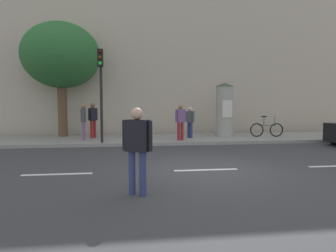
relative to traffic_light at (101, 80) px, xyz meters
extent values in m
plane|color=#38383A|center=(3.34, -5.24, -2.90)|extent=(80.00, 80.00, 0.00)
cube|color=gray|center=(3.34, 1.76, -2.82)|extent=(36.00, 4.00, 0.15)
cube|color=silver|center=(-0.66, -5.24, -2.89)|extent=(1.80, 0.16, 0.01)
cube|color=silver|center=(3.34, -5.24, -2.89)|extent=(1.80, 0.16, 0.01)
cube|color=#B7A893|center=(3.34, 6.76, 2.91)|extent=(36.00, 5.00, 11.62)
cylinder|color=black|center=(0.00, 0.11, -1.09)|extent=(0.12, 0.12, 3.31)
cube|color=black|center=(0.00, -0.07, 0.94)|extent=(0.24, 0.24, 0.75)
sphere|color=#390605|center=(0.00, -0.20, 1.17)|extent=(0.16, 0.16, 0.16)
sphere|color=#3C2906|center=(0.00, -0.20, 0.93)|extent=(0.16, 0.16, 0.16)
sphere|color=green|center=(0.00, -0.20, 0.69)|extent=(0.16, 0.16, 0.16)
cylinder|color=#9E9B93|center=(6.30, 2.16, -1.41)|extent=(0.90, 0.90, 2.67)
cone|color=#334C33|center=(6.30, 2.16, 0.02)|extent=(0.99, 0.99, 0.20)
cube|color=silver|center=(6.30, 1.70, -1.28)|extent=(0.54, 0.02, 0.90)
cylinder|color=brown|center=(-2.30, 3.08, -1.47)|extent=(0.48, 0.48, 2.56)
ellipsoid|color=#28602D|center=(-2.30, 3.08, 1.52)|extent=(4.01, 4.01, 3.41)
cylinder|color=navy|center=(1.48, -7.35, -2.45)|extent=(0.14, 0.14, 0.89)
cylinder|color=navy|center=(1.27, -7.24, -2.45)|extent=(0.14, 0.14, 0.89)
cube|color=black|center=(1.37, -7.30, -1.70)|extent=(0.54, 0.44, 0.63)
cylinder|color=black|center=(1.62, -7.43, -1.70)|extent=(0.09, 0.09, 0.60)
cylinder|color=black|center=(1.12, -7.16, -1.70)|extent=(0.09, 0.09, 0.60)
sphere|color=tan|center=(1.37, -7.30, -1.26)|extent=(0.24, 0.24, 0.24)
cylinder|color=maroon|center=(-0.68, 1.95, -2.30)|extent=(0.14, 0.14, 0.89)
cylinder|color=maroon|center=(-0.54, 2.09, -2.30)|extent=(0.14, 0.14, 0.89)
cube|color=black|center=(-0.61, 2.02, -1.55)|extent=(0.45, 0.45, 0.63)
cylinder|color=black|center=(-0.78, 1.85, -1.55)|extent=(0.09, 0.09, 0.60)
cylinder|color=black|center=(-0.44, 2.19, -1.55)|extent=(0.09, 0.09, 0.60)
sphere|color=brown|center=(-0.61, 2.02, -1.11)|extent=(0.24, 0.24, 0.24)
cylinder|color=maroon|center=(3.69, 0.51, -2.32)|extent=(0.14, 0.14, 0.85)
cylinder|color=maroon|center=(3.51, 0.44, -2.32)|extent=(0.14, 0.14, 0.85)
cube|color=#724C84|center=(3.60, 0.47, -1.59)|extent=(0.46, 0.38, 0.61)
cylinder|color=#724C84|center=(3.82, 0.57, -1.59)|extent=(0.09, 0.09, 0.58)
cylinder|color=#724C84|center=(3.38, 0.38, -1.59)|extent=(0.09, 0.09, 0.58)
sphere|color=#8C664C|center=(3.60, 0.47, -1.17)|extent=(0.23, 0.23, 0.23)
cylinder|color=navy|center=(4.31, 1.36, -2.35)|extent=(0.14, 0.14, 0.79)
cylinder|color=navy|center=(4.22, 1.55, -2.35)|extent=(0.14, 0.14, 0.79)
cube|color=#4C4C51|center=(4.26, 1.46, -1.67)|extent=(0.40, 0.49, 0.56)
cylinder|color=#4C4C51|center=(4.38, 1.22, -1.67)|extent=(0.09, 0.09, 0.53)
cylinder|color=#4C4C51|center=(4.15, 1.69, -1.67)|extent=(0.09, 0.09, 0.53)
sphere|color=beige|center=(4.26, 1.46, -1.28)|extent=(0.21, 0.21, 0.21)
cylinder|color=#724C84|center=(-0.91, 0.91, -2.31)|extent=(0.14, 0.14, 0.87)
cylinder|color=#724C84|center=(-0.93, 1.12, -2.31)|extent=(0.14, 0.14, 0.87)
cube|color=#4C4C51|center=(-0.92, 1.02, -1.57)|extent=(0.29, 0.44, 0.62)
cylinder|color=#4C4C51|center=(-0.89, 0.77, -1.57)|extent=(0.09, 0.09, 0.59)
cylinder|color=#4C4C51|center=(-0.95, 1.27, -1.57)|extent=(0.09, 0.09, 0.59)
sphere|color=#8C664C|center=(-0.92, 1.02, -1.14)|extent=(0.24, 0.24, 0.24)
torus|color=black|center=(7.84, 1.45, -2.39)|extent=(0.72, 0.12, 0.72)
torus|color=black|center=(8.88, 1.37, -2.39)|extent=(0.72, 0.12, 0.72)
cylinder|color=#2D5938|center=(8.36, 1.41, -2.14)|extent=(0.95, 0.12, 0.04)
cylinder|color=#2D5938|center=(8.20, 1.42, -1.94)|extent=(0.04, 0.04, 0.45)
cylinder|color=#2D5938|center=(8.78, 1.37, -1.94)|extent=(0.04, 0.04, 0.50)
cube|color=black|center=(8.20, 1.42, -1.69)|extent=(0.25, 0.12, 0.06)
cylinder|color=black|center=(10.63, -0.82, -2.58)|extent=(0.65, 0.25, 0.64)
camera|label=1|loc=(1.23, -13.11, -1.09)|focal=31.36mm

